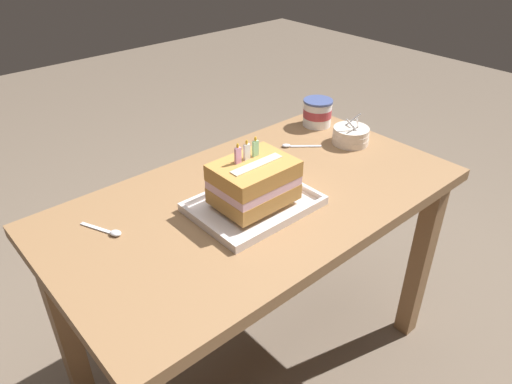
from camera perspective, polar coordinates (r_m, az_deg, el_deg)
The scene contains 8 objects.
ground_plane at distance 1.84m, azimuth 0.19°, elevation -19.53°, with size 8.00×8.00×0.00m, color #6B5B4C.
dining_table at distance 1.41m, azimuth 0.23°, elevation -4.15°, with size 1.19×0.65×0.72m.
foil_tray at distance 1.29m, azimuth -0.26°, elevation -1.60°, with size 0.33×0.25×0.02m.
birthday_cake at distance 1.25m, azimuth -0.27°, elevation 1.24°, with size 0.21×0.16×0.17m.
bowl_stack at distance 1.66m, azimuth 11.33°, elevation 6.69°, with size 0.13×0.13×0.10m.
ice_cream_tub at distance 1.78m, azimuth 7.40°, elevation 9.47°, with size 0.11×0.11×0.10m.
serving_spoon_near_tray at distance 1.26m, azimuth -17.09°, elevation -4.60°, with size 0.07×0.12×0.01m.
serving_spoon_by_bowls at distance 1.62m, azimuth 4.42°, elevation 5.57°, with size 0.11×0.10×0.01m.
Camera 1 is at (-0.76, -0.85, 1.44)m, focal length 33.25 mm.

